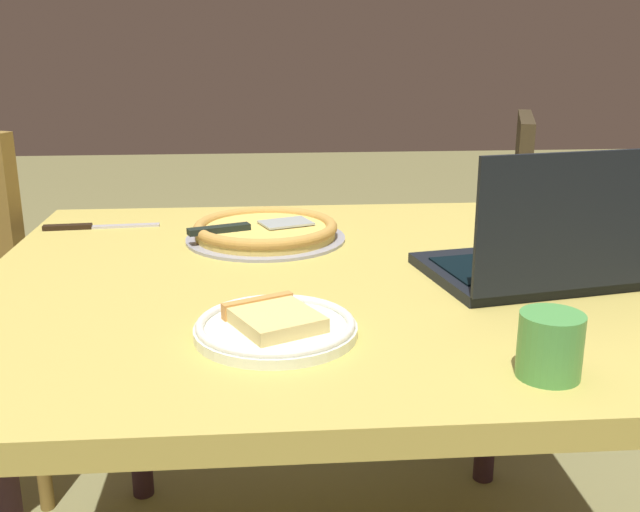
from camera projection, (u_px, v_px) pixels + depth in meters
name	position (u px, v px, depth m)	size (l,w,h in m)	color
dining_table	(334.00, 308.00, 1.29)	(1.20, 1.05, 0.71)	tan
laptop	(536.00, 256.00, 1.21)	(0.36, 0.31, 0.23)	black
pizza_plate	(275.00, 326.00, 1.00)	(0.22, 0.22, 0.04)	white
pizza_tray	(265.00, 230.00, 1.47)	(0.32, 0.32, 0.04)	#9496A3
table_knife	(90.00, 227.00, 1.56)	(0.24, 0.04, 0.01)	#BBB9BD
drink_cup	(550.00, 345.00, 0.88)	(0.08, 0.08, 0.08)	#4D9D4B
chair_near	(476.00, 247.00, 2.13)	(0.51, 0.51, 0.89)	#342B1B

